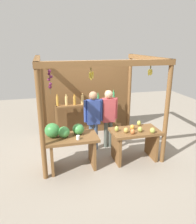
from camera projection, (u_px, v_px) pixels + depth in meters
ground_plane at (96, 147)px, 5.81m from camera, size 12.00×12.00×0.00m
market_stall at (92, 93)px, 5.81m from camera, size 2.80×2.27×2.36m
fruit_counter_left at (68, 140)px, 4.69m from camera, size 1.17×0.64×1.06m
fruit_counter_right at (135, 138)px, 5.06m from camera, size 1.12×0.65×0.88m
bottle_shelf_unit at (86, 110)px, 6.29m from camera, size 1.79×0.22×1.36m
vendor_man at (93, 116)px, 5.42m from camera, size 0.48×0.21×1.56m
vendor_woman at (108, 114)px, 5.57m from camera, size 0.48×0.21×1.55m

